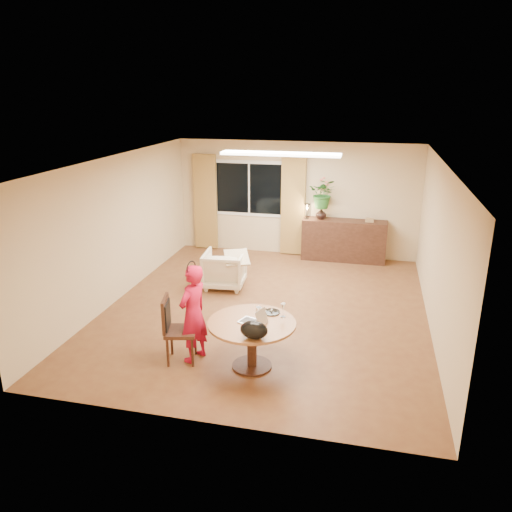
{
  "coord_description": "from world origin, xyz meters",
  "views": [
    {
      "loc": [
        1.67,
        -7.88,
        3.69
      ],
      "look_at": [
        -0.13,
        -0.2,
        1.04
      ],
      "focal_mm": 35.0,
      "sensor_mm": 36.0,
      "label": 1
    }
  ],
  "objects": [
    {
      "name": "floor",
      "position": [
        0.0,
        0.0,
        0.0
      ],
      "size": [
        6.5,
        6.5,
        0.0
      ],
      "primitive_type": "plane",
      "color": "brown",
      "rests_on": "ground"
    },
    {
      "name": "ceiling",
      "position": [
        0.0,
        0.0,
        2.6
      ],
      "size": [
        6.5,
        6.5,
        0.0
      ],
      "primitive_type": "plane",
      "rotation": [
        3.14,
        0.0,
        0.0
      ],
      "color": "white",
      "rests_on": "wall_back"
    },
    {
      "name": "sideboard",
      "position": [
        1.14,
        3.01,
        0.46
      ],
      "size": [
        1.86,
        0.45,
        0.93
      ],
      "primitive_type": "cube",
      "color": "black",
      "rests_on": "floor"
    },
    {
      "name": "ceiling_panel",
      "position": [
        0.0,
        1.2,
        2.57
      ],
      "size": [
        2.2,
        0.35,
        0.05
      ],
      "primitive_type": "cube",
      "color": "white",
      "rests_on": "ceiling"
    },
    {
      "name": "desk_lamp",
      "position": [
        0.3,
        2.96,
        1.11
      ],
      "size": [
        0.18,
        0.18,
        0.36
      ],
      "primitive_type": null,
      "rotation": [
        0.0,
        0.0,
        -0.25
      ],
      "color": "black",
      "rests_on": "sideboard"
    },
    {
      "name": "armchair",
      "position": [
        -1.01,
        0.86,
        0.36
      ],
      "size": [
        0.83,
        0.85,
        0.72
      ],
      "primitive_type": "imported",
      "rotation": [
        0.0,
        0.0,
        3.23
      ],
      "color": "beige",
      "rests_on": "floor"
    },
    {
      "name": "curtain_right",
      "position": [
        -0.05,
        3.15,
        1.15
      ],
      "size": [
        0.55,
        0.08,
        2.25
      ],
      "primitive_type": "cube",
      "color": "olive",
      "rests_on": "wall_back"
    },
    {
      "name": "throw",
      "position": [
        -0.73,
        0.76,
        0.74
      ],
      "size": [
        0.62,
        0.68,
        0.03
      ],
      "primitive_type": null,
      "rotation": [
        0.0,
        0.0,
        0.39
      ],
      "color": "beige",
      "rests_on": "armchair"
    },
    {
      "name": "vase",
      "position": [
        0.61,
        3.01,
        1.05
      ],
      "size": [
        0.3,
        0.3,
        0.25
      ],
      "primitive_type": "imported",
      "rotation": [
        0.0,
        0.0,
        0.3
      ],
      "color": "black",
      "rests_on": "sideboard"
    },
    {
      "name": "curtain_left",
      "position": [
        -2.15,
        3.15,
        1.15
      ],
      "size": [
        0.55,
        0.08,
        2.25
      ],
      "primitive_type": "cube",
      "color": "olive",
      "rests_on": "wall_back"
    },
    {
      "name": "wine_glass",
      "position": [
        0.6,
        -1.67,
        0.79
      ],
      "size": [
        0.08,
        0.08,
        0.21
      ],
      "primitive_type": null,
      "rotation": [
        0.0,
        0.0,
        0.12
      ],
      "color": "white",
      "rests_on": "dining_table"
    },
    {
      "name": "child",
      "position": [
        -0.64,
        -1.9,
        0.71
      ],
      "size": [
        0.6,
        0.5,
        1.43
      ],
      "primitive_type": "imported",
      "rotation": [
        0.0,
        0.0,
        -1.91
      ],
      "color": "red",
      "rests_on": "floor"
    },
    {
      "name": "handbag",
      "position": [
        0.35,
        -2.38,
        0.81
      ],
      "size": [
        0.41,
        0.31,
        0.24
      ],
      "primitive_type": null,
      "rotation": [
        0.0,
        0.0,
        -0.3
      ],
      "color": "black",
      "rests_on": "dining_table"
    },
    {
      "name": "dining_table",
      "position": [
        0.21,
        -1.93,
        0.54
      ],
      "size": [
        1.21,
        1.21,
        0.69
      ],
      "color": "brown",
      "rests_on": "floor"
    },
    {
      "name": "pot_lid",
      "position": [
        0.42,
        -1.58,
        0.71
      ],
      "size": [
        0.24,
        0.24,
        0.04
      ],
      "primitive_type": null,
      "rotation": [
        0.0,
        0.0,
        -0.01
      ],
      "color": "white",
      "rests_on": "dining_table"
    },
    {
      "name": "wall_right",
      "position": [
        2.75,
        0.0,
        1.3
      ],
      "size": [
        0.0,
        6.5,
        6.5
      ],
      "primitive_type": "plane",
      "rotation": [
        1.57,
        0.0,
        -1.57
      ],
      "color": "#D7BE8C",
      "rests_on": "floor"
    },
    {
      "name": "wall_back",
      "position": [
        0.0,
        3.25,
        1.3
      ],
      "size": [
        5.5,
        0.0,
        5.5
      ],
      "primitive_type": "plane",
      "rotation": [
        1.57,
        0.0,
        0.0
      ],
      "color": "#D7BE8C",
      "rests_on": "floor"
    },
    {
      "name": "window",
      "position": [
        -1.1,
        3.23,
        1.5
      ],
      "size": [
        1.7,
        0.03,
        1.3
      ],
      "color": "white",
      "rests_on": "wall_back"
    },
    {
      "name": "tumbler",
      "position": [
        0.25,
        -1.67,
        0.74
      ],
      "size": [
        0.09,
        0.09,
        0.11
      ],
      "primitive_type": null,
      "rotation": [
        0.0,
        0.0,
        0.21
      ],
      "color": "white",
      "rests_on": "dining_table"
    },
    {
      "name": "bouquet",
      "position": [
        0.64,
        3.01,
        1.51
      ],
      "size": [
        0.6,
        0.52,
        0.66
      ],
      "primitive_type": "imported",
      "rotation": [
        0.0,
        0.0,
        -0.01
      ],
      "color": "#336A28",
      "rests_on": "vase"
    },
    {
      "name": "book_stack",
      "position": [
        1.67,
        3.01,
        0.97
      ],
      "size": [
        0.22,
        0.18,
        0.08
      ],
      "primitive_type": null,
      "rotation": [
        0.0,
        0.0,
        0.26
      ],
      "color": "#8B6747",
      "rests_on": "sideboard"
    },
    {
      "name": "dining_chair",
      "position": [
        -0.8,
        -1.98,
        0.49
      ],
      "size": [
        0.55,
        0.52,
        0.97
      ],
      "primitive_type": null,
      "rotation": [
        0.0,
        0.0,
        0.23
      ],
      "color": "black",
      "rests_on": "floor"
    },
    {
      "name": "wall_left",
      "position": [
        -2.75,
        0.0,
        1.3
      ],
      "size": [
        0.0,
        6.5,
        6.5
      ],
      "primitive_type": "plane",
      "rotation": [
        1.57,
        0.0,
        1.57
      ],
      "color": "#D7BE8C",
      "rests_on": "floor"
    },
    {
      "name": "laptop",
      "position": [
        0.22,
        -1.94,
        0.8
      ],
      "size": [
        0.41,
        0.34,
        0.23
      ],
      "primitive_type": null,
      "rotation": [
        0.0,
        0.0,
        -0.34
      ],
      "color": "#B7B7BC",
      "rests_on": "dining_table"
    }
  ]
}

